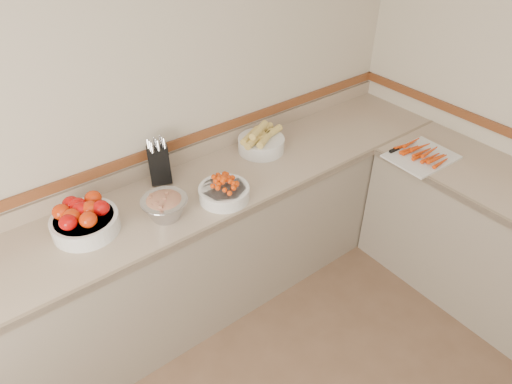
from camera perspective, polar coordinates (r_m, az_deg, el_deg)
back_wall at (r=2.68m, az=-14.76°, el=9.06°), size 4.00×0.00×4.00m
counter_back at (r=2.92m, az=-9.47°, el=-8.07°), size 4.00×0.65×1.08m
knife_block at (r=2.75m, az=-12.01°, el=3.49°), size 0.17×0.18×0.30m
tomato_bowl at (r=2.51m, az=-20.74°, el=-3.14°), size 0.35×0.35×0.17m
cherry_tomato_bowl at (r=2.59m, az=-4.01°, el=0.14°), size 0.29×0.29×0.16m
corn_bowl at (r=3.01m, az=0.63°, el=6.30°), size 0.34×0.31×0.18m
rhubarb_bowl at (r=2.49m, az=-11.33°, el=-1.71°), size 0.25×0.25×0.15m
cutting_board at (r=3.15m, az=19.95°, el=4.38°), size 0.43×0.34×0.06m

